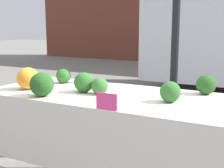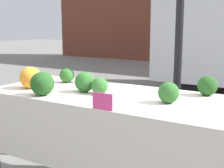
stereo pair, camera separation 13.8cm
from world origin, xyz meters
TOP-DOWN VIEW (x-y plane):
  - tent_pole at (0.29, 0.68)m, footprint 0.07×0.07m
  - market_table at (0.00, -0.07)m, footprint 2.02×0.86m
  - orange_cauliflower at (-0.71, -0.16)m, footprint 0.18×0.18m
  - romanesco_head at (-0.90, 0.12)m, footprint 0.15×0.15m
  - broccoli_head_0 at (-0.23, -0.04)m, footprint 0.16×0.16m
  - broccoli_head_1 at (-0.43, -0.31)m, footprint 0.18×0.18m
  - broccoli_head_2 at (-0.61, 0.20)m, footprint 0.14×0.14m
  - broccoli_head_3 at (0.65, 0.33)m, footprint 0.15×0.15m
  - broccoli_head_4 at (0.48, -0.04)m, footprint 0.15×0.15m
  - broccoli_head_5 at (-0.08, -0.05)m, footprint 0.13×0.13m
  - price_sign at (0.18, -0.42)m, footprint 0.15×0.01m

SIDE VIEW (x-z plane):
  - market_table at x=0.00m, z-range 0.33..1.19m
  - price_sign at x=0.18m, z-range 0.87..0.98m
  - romanesco_head at x=-0.90m, z-range 0.87..0.98m
  - broccoli_head_5 at x=-0.08m, z-range 0.87..1.00m
  - broccoli_head_2 at x=-0.61m, z-range 0.87..1.00m
  - broccoli_head_4 at x=0.48m, z-range 0.87..1.01m
  - broccoli_head_3 at x=0.65m, z-range 0.87..1.02m
  - broccoli_head_0 at x=-0.23m, z-range 0.87..1.03m
  - broccoli_head_1 at x=-0.43m, z-range 0.87..1.05m
  - orange_cauliflower at x=-0.71m, z-range 0.87..1.05m
  - tent_pole at x=0.29m, z-range 0.00..2.43m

